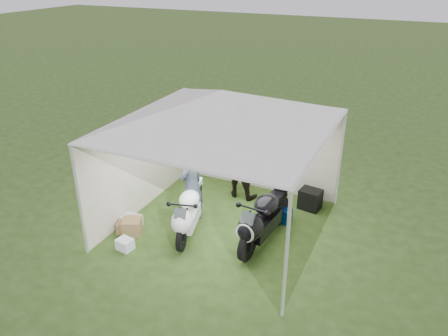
{
  "coord_description": "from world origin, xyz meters",
  "views": [
    {
      "loc": [
        3.41,
        -7.25,
        5.18
      ],
      "look_at": [
        -0.13,
        0.35,
        1.2
      ],
      "focal_mm": 35.0,
      "sensor_mm": 36.0,
      "label": 1
    }
  ],
  "objects": [
    {
      "name": "crate_2",
      "position": [
        -1.39,
        -1.59,
        0.11
      ],
      "size": [
        0.34,
        0.3,
        0.22
      ],
      "primitive_type": "cube",
      "rotation": [
        0.0,
        0.0,
        -0.16
      ],
      "color": "silver",
      "rests_on": "ground"
    },
    {
      "name": "person_dark_jacket",
      "position": [
        -0.19,
        1.43,
        0.9
      ],
      "size": [
        0.92,
        0.74,
        1.81
      ],
      "primitive_type": "imported",
      "rotation": [
        0.0,
        0.0,
        3.07
      ],
      "color": "black",
      "rests_on": "ground"
    },
    {
      "name": "paddock_stand",
      "position": [
        1.08,
        0.71,
        0.16
      ],
      "size": [
        0.46,
        0.31,
        0.33
      ],
      "primitive_type": "cube",
      "rotation": [
        0.0,
        0.0,
        -0.1
      ],
      "color": "#0B3EB1",
      "rests_on": "ground"
    },
    {
      "name": "ground",
      "position": [
        0.0,
        0.0,
        0.0
      ],
      "size": [
        80.0,
        80.0,
        0.0
      ],
      "primitive_type": "plane",
      "color": "#263F13",
      "rests_on": "ground"
    },
    {
      "name": "crate_0",
      "position": [
        -1.75,
        -0.88,
        0.13
      ],
      "size": [
        0.41,
        0.32,
        0.27
      ],
      "primitive_type": "cube",
      "rotation": [
        0.0,
        0.0,
        0.01
      ],
      "color": "#B7BAC0",
      "rests_on": "ground"
    },
    {
      "name": "person_blue_jacket",
      "position": [
        -0.68,
        -0.1,
        0.88
      ],
      "size": [
        0.57,
        0.73,
        1.76
      ],
      "primitive_type": "imported",
      "rotation": [
        0.0,
        0.0,
        -1.82
      ],
      "color": "slate",
      "rests_on": "ground"
    },
    {
      "name": "crate_3",
      "position": [
        -1.69,
        -1.11,
        0.13
      ],
      "size": [
        0.46,
        0.39,
        0.26
      ],
      "primitive_type": "cube",
      "rotation": [
        0.0,
        0.0,
        0.31
      ],
      "color": "brown",
      "rests_on": "ground"
    },
    {
      "name": "canopy_tent",
      "position": [
        -0.0,
        0.03,
        2.58
      ],
      "size": [
        5.66,
        5.66,
        3.0
      ],
      "color": "silver",
      "rests_on": "ground"
    },
    {
      "name": "equipment_box",
      "position": [
        1.52,
        1.51,
        0.24
      ],
      "size": [
        0.53,
        0.45,
        0.47
      ],
      "primitive_type": "cube",
      "rotation": [
        0.0,
        0.0,
        -0.16
      ],
      "color": "black",
      "rests_on": "ground"
    },
    {
      "name": "motorcycle_black",
      "position": [
        0.99,
        -0.25,
        0.58
      ],
      "size": [
        0.6,
        2.11,
        1.04
      ],
      "rotation": [
        0.0,
        0.0,
        -0.1
      ],
      "color": "black",
      "rests_on": "ground"
    },
    {
      "name": "motorcycle_white",
      "position": [
        -0.51,
        -0.58,
        0.52
      ],
      "size": [
        0.77,
        1.86,
        0.94
      ],
      "rotation": [
        0.0,
        0.0,
        0.27
      ],
      "color": "black",
      "rests_on": "ground"
    },
    {
      "name": "crate_1",
      "position": [
        -1.59,
        -1.07,
        0.17
      ],
      "size": [
        0.5,
        0.5,
        0.34
      ],
      "primitive_type": "cube",
      "rotation": [
        0.0,
        0.0,
        0.43
      ],
      "color": "olive",
      "rests_on": "ground"
    }
  ]
}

